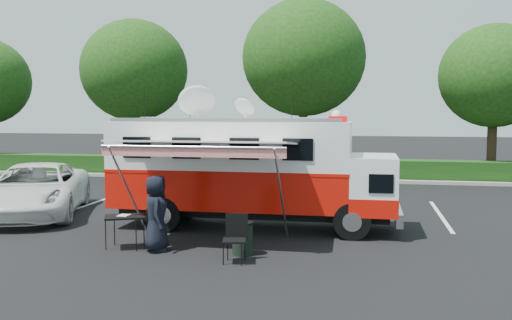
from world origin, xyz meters
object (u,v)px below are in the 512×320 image
Objects in this scene: command_truck at (250,170)px; trash_bin at (242,238)px; white_suv at (36,215)px; folding_table at (125,218)px.

command_truck reaches higher than trash_bin.
command_truck is 10.50× the size of trash_bin.
trash_bin is (0.43, -3.01, -1.27)m from command_truck.
white_suv is at bearing 175.11° from command_truck.
command_truck is 7.12× the size of folding_table.
command_truck is 3.96m from folding_table.
command_truck reaches higher than folding_table.
folding_table is at bearing 178.69° from trash_bin.
command_truck is at bearing 98.17° from trash_bin.
folding_table is at bearing -130.36° from command_truck.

